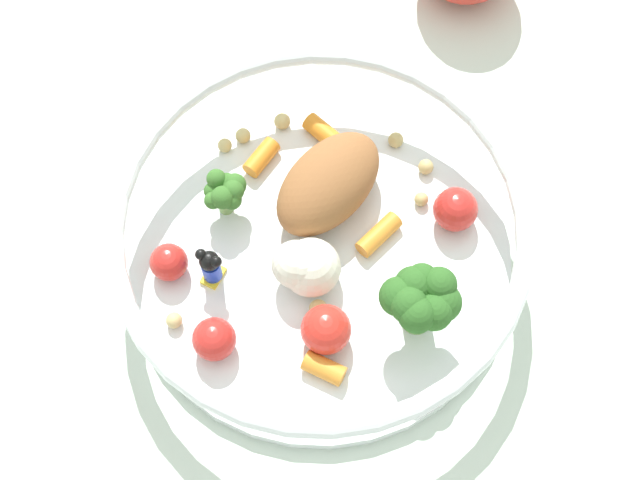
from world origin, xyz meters
TOP-DOWN VIEW (x-y plane):
  - ground_plane at (0.00, 0.00)m, footprint 2.40×2.40m
  - food_container at (-0.02, 0.01)m, footprint 0.26×0.26m

SIDE VIEW (x-z plane):
  - ground_plane at x=0.00m, z-range 0.00..0.00m
  - food_container at x=-0.02m, z-range 0.00..0.07m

